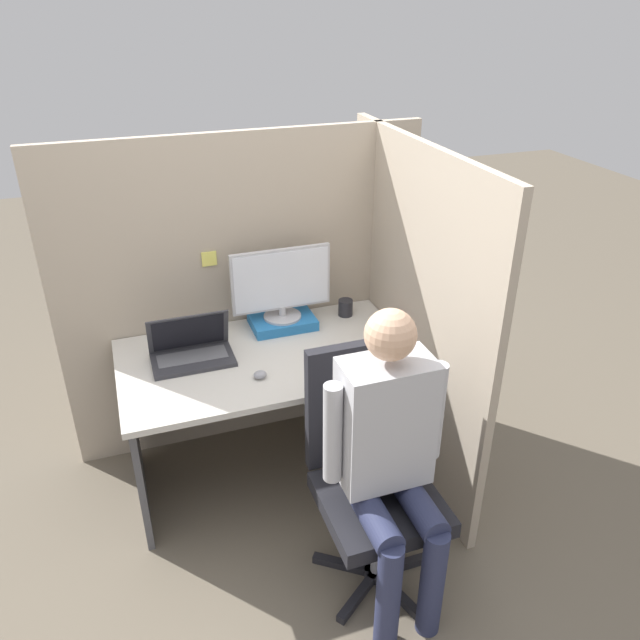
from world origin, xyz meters
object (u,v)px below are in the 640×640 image
(monitor, at_px, (281,283))
(carrot_toy, at_px, (352,366))
(person, at_px, (391,450))
(laptop, at_px, (192,351))
(office_chair, at_px, (370,468))
(paper_box, at_px, (283,322))
(stapler, at_px, (389,335))
(coffee_mug, at_px, (345,308))

(monitor, relative_size, carrot_toy, 3.96)
(person, bearing_deg, laptop, 122.29)
(office_chair, bearing_deg, paper_box, 95.73)
(laptop, bearing_deg, monitor, 20.14)
(stapler, distance_m, carrot_toy, 0.35)
(monitor, xyz_separation_m, carrot_toy, (0.18, -0.51, -0.22))
(person, relative_size, coffee_mug, 14.80)
(monitor, distance_m, stapler, 0.59)
(laptop, xyz_separation_m, office_chair, (0.58, -0.75, -0.24))
(coffee_mug, bearing_deg, person, -102.86)
(carrot_toy, relative_size, coffee_mug, 1.46)
(monitor, xyz_separation_m, laptop, (-0.49, -0.18, -0.19))
(paper_box, height_order, monitor, monitor)
(paper_box, distance_m, stapler, 0.54)
(office_chair, bearing_deg, person, -89.80)
(paper_box, relative_size, office_chair, 0.31)
(paper_box, xyz_separation_m, monitor, (0.00, 0.00, 0.21))
(paper_box, distance_m, office_chair, 0.96)
(stapler, relative_size, office_chair, 0.13)
(carrot_toy, bearing_deg, coffee_mug, 71.94)
(laptop, height_order, coffee_mug, laptop)
(office_chair, bearing_deg, coffee_mug, 74.96)
(carrot_toy, bearing_deg, monitor, 109.32)
(laptop, bearing_deg, paper_box, 19.85)
(coffee_mug, bearing_deg, carrot_toy, -108.06)
(monitor, relative_size, coffee_mug, 5.79)
(laptop, distance_m, person, 1.09)
(monitor, distance_m, coffee_mug, 0.40)
(monitor, relative_size, person, 0.39)
(carrot_toy, bearing_deg, paper_box, 109.42)
(office_chair, xyz_separation_m, person, (0.00, -0.16, 0.22))
(person, distance_m, coffee_mug, 1.13)
(paper_box, height_order, laptop, laptop)
(paper_box, distance_m, person, 1.10)
(coffee_mug, bearing_deg, laptop, -167.64)
(laptop, distance_m, carrot_toy, 0.74)
(monitor, height_order, stapler, monitor)
(paper_box, bearing_deg, laptop, -160.15)
(paper_box, height_order, carrot_toy, paper_box)
(office_chair, relative_size, person, 0.79)
(monitor, relative_size, laptop, 1.35)
(laptop, relative_size, carrot_toy, 2.94)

